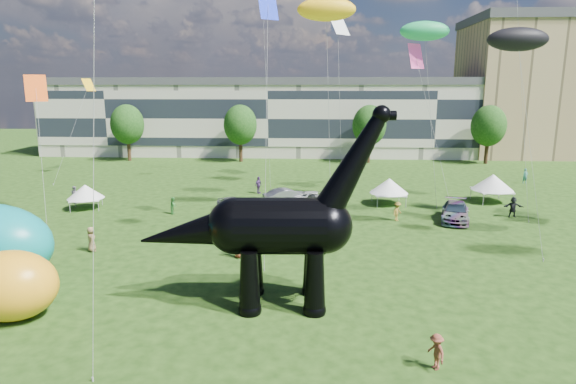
{
  "coord_description": "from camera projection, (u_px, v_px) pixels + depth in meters",
  "views": [
    {
      "loc": [
        -0.44,
        -21.96,
        11.56
      ],
      "look_at": [
        -2.08,
        8.0,
        5.0
      ],
      "focal_mm": 30.0,
      "sensor_mm": 36.0,
      "label": 1
    }
  ],
  "objects": [
    {
      "name": "car_white",
      "position": [
        316.0,
        198.0,
        48.15
      ],
      "size": [
        4.81,
        2.32,
        1.32
      ],
      "primitive_type": "imported",
      "rotation": [
        0.0,
        0.0,
        1.54
      ],
      "color": "silver",
      "rests_on": "ground"
    },
    {
      "name": "apartment_block",
      "position": [
        550.0,
        90.0,
        82.79
      ],
      "size": [
        28.0,
        18.0,
        22.0
      ],
      "primitive_type": "cube",
      "color": "tan",
      "rests_on": "ground"
    },
    {
      "name": "car_dark",
      "position": [
        455.0,
        212.0,
        42.32
      ],
      "size": [
        3.66,
        5.99,
        1.62
      ],
      "primitive_type": "imported",
      "rotation": [
        0.0,
        0.0,
        -0.27
      ],
      "color": "#595960",
      "rests_on": "ground"
    },
    {
      "name": "tree_mid_left",
      "position": [
        240.0,
        122.0,
        74.86
      ],
      "size": [
        5.2,
        5.2,
        9.44
      ],
      "color": "#382314",
      "rests_on": "ground"
    },
    {
      "name": "car_silver",
      "position": [
        233.0,
        207.0,
        44.08
      ],
      "size": [
        4.15,
        5.25,
        1.67
      ],
      "primitive_type": "imported",
      "rotation": [
        0.0,
        0.0,
        0.52
      ],
      "color": "#A9A9AD",
      "rests_on": "ground"
    },
    {
      "name": "tree_mid_right",
      "position": [
        369.0,
        122.0,
        73.79
      ],
      "size": [
        5.2,
        5.2,
        9.44
      ],
      "color": "#382314",
      "rests_on": "ground"
    },
    {
      "name": "gazebo_far",
      "position": [
        493.0,
        183.0,
        49.05
      ],
      "size": [
        4.49,
        4.49,
        2.89
      ],
      "rotation": [
        0.0,
        0.0,
        0.09
      ],
      "color": "white",
      "rests_on": "ground"
    },
    {
      "name": "gazebo_near",
      "position": [
        389.0,
        186.0,
        48.11
      ],
      "size": [
        4.06,
        4.06,
        2.66
      ],
      "rotation": [
        0.0,
        0.0,
        0.07
      ],
      "color": "white",
      "rests_on": "ground"
    },
    {
      "name": "tree_far_right",
      "position": [
        489.0,
        123.0,
        72.83
      ],
      "size": [
        5.2,
        5.2,
        9.44
      ],
      "color": "#382314",
      "rests_on": "ground"
    },
    {
      "name": "inflatable_yellow",
      "position": [
        11.0,
        286.0,
        24.18
      ],
      "size": [
        4.95,
        3.97,
        3.58
      ],
      "primitive_type": "ellipsoid",
      "rotation": [
        0.0,
        0.0,
        0.09
      ],
      "color": "#FAA21A",
      "rests_on": "ground"
    },
    {
      "name": "tree_far_left",
      "position": [
        127.0,
        121.0,
        75.82
      ],
      "size": [
        5.2,
        5.2,
        9.44
      ],
      "color": "#382314",
      "rests_on": "ground"
    },
    {
      "name": "car_grey",
      "position": [
        288.0,
        197.0,
        48.23
      ],
      "size": [
        5.16,
        3.76,
        1.62
      ],
      "primitive_type": "imported",
      "rotation": [
        0.0,
        0.0,
        2.04
      ],
      "color": "slate",
      "rests_on": "ground"
    },
    {
      "name": "dinosaur_sculpture",
      "position": [
        271.0,
        229.0,
        25.45
      ],
      "size": [
        13.58,
        3.86,
        11.11
      ],
      "rotation": [
        0.0,
        0.0,
        0.04
      ],
      "color": "black",
      "rests_on": "ground"
    },
    {
      "name": "terrace_row",
      "position": [
        271.0,
        120.0,
        83.49
      ],
      "size": [
        78.0,
        11.0,
        12.0
      ],
      "primitive_type": "cube",
      "color": "beige",
      "rests_on": "ground"
    },
    {
      "name": "visitors",
      "position": [
        313.0,
        214.0,
        41.45
      ],
      "size": [
        51.04,
        41.89,
        1.9
      ],
      "color": "#9B3826",
      "rests_on": "ground"
    },
    {
      "name": "gazebo_left",
      "position": [
        85.0,
        192.0,
        46.34
      ],
      "size": [
        4.26,
        4.26,
        2.39
      ],
      "rotation": [
        0.0,
        0.0,
        0.28
      ],
      "color": "white",
      "rests_on": "ground"
    },
    {
      "name": "ground",
      "position": [
        321.0,
        325.0,
        23.87
      ],
      "size": [
        220.0,
        220.0,
        0.0
      ],
      "primitive_type": "plane",
      "color": "#16330C",
      "rests_on": "ground"
    }
  ]
}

